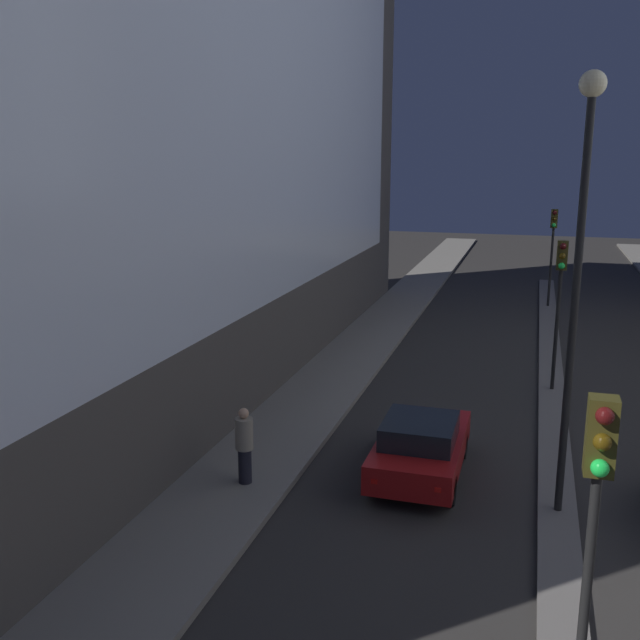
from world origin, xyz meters
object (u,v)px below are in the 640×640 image
car_left_lane (421,446)px  traffic_light_near (595,506)px  traffic_light_far (553,236)px  street_lamp (581,232)px  traffic_light_mid (560,282)px  pedestrian_on_left_sidewalk (244,444)px

car_left_lane → traffic_light_near: bearing=-68.3°
traffic_light_far → car_left_lane: 21.10m
street_lamp → traffic_light_far: bearing=90.0°
traffic_light_near → car_left_lane: 8.84m
traffic_light_near → traffic_light_far: bearing=90.0°
traffic_light_near → traffic_light_mid: size_ratio=1.00×
street_lamp → car_left_lane: street_lamp is taller
traffic_light_mid → traffic_light_far: 13.40m
street_lamp → car_left_lane: (-3.09, 1.03, -5.23)m
traffic_light_near → traffic_light_mid: same height
street_lamp → pedestrian_on_left_sidewalk: street_lamp is taller
traffic_light_mid → traffic_light_far: bearing=90.0°
traffic_light_mid → car_left_lane: (-3.09, -7.27, -2.84)m
traffic_light_near → traffic_light_far: same height
car_left_lane → pedestrian_on_left_sidewalk: (-3.72, -1.80, 0.32)m
traffic_light_far → car_left_lane: (-3.09, -20.68, -2.84)m
traffic_light_near → traffic_light_far: size_ratio=1.00×
traffic_light_far → car_left_lane: traffic_light_far is taller
street_lamp → pedestrian_on_left_sidewalk: 8.43m
traffic_light_near → street_lamp: size_ratio=0.54×
street_lamp → car_left_lane: bearing=161.7°
traffic_light_near → pedestrian_on_left_sidewalk: bearing=138.7°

